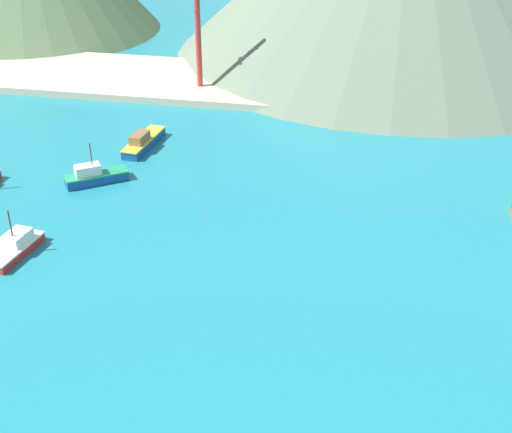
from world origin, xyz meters
TOP-DOWN VIEW (x-y plane):
  - ground at (0.00, 30.00)m, footprint 260.00×280.00m
  - fishing_boat_0 at (-25.59, 68.25)m, footprint 3.41×10.71m
  - fishing_boat_3 at (-29.89, 37.66)m, footprint 4.06×8.21m
  - fishing_boat_8 at (-28.05, 55.98)m, footprint 8.13×6.84m
  - beach_strip at (0.00, 97.41)m, footprint 247.00×23.32m
  - radio_tower at (-23.74, 93.29)m, footprint 2.29×1.83m

SIDE VIEW (x-z plane):
  - ground at x=0.00m, z-range -0.50..0.00m
  - beach_strip at x=0.00m, z-range 0.00..1.20m
  - fishing_boat_3 at x=-29.89m, z-range -1.85..3.54m
  - fishing_boat_0 at x=-25.59m, z-range -0.38..2.25m
  - fishing_boat_8 at x=-28.05m, z-range -1.86..3.85m
  - radio_tower at x=-23.74m, z-range 0.23..23.08m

